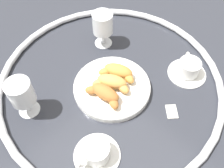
# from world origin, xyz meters

# --- Properties ---
(ground_plane) EXTENTS (2.20, 2.20, 0.00)m
(ground_plane) POSITION_xyz_m (0.00, 0.00, 0.00)
(ground_plane) COLOR #2D3038
(table_chrome_rim) EXTENTS (0.78, 0.78, 0.02)m
(table_chrome_rim) POSITION_xyz_m (0.00, 0.00, 0.01)
(table_chrome_rim) COLOR silver
(table_chrome_rim) RESTS_ON ground_plane
(pastry_plate) EXTENTS (0.26, 0.26, 0.02)m
(pastry_plate) POSITION_xyz_m (-0.02, 0.02, 0.01)
(pastry_plate) COLOR white
(pastry_plate) RESTS_ON ground_plane
(croissant_large) EXTENTS (0.12, 0.10, 0.04)m
(croissant_large) POSITION_xyz_m (-0.01, -0.03, 0.04)
(croissant_large) COLOR #CC893D
(croissant_large) RESTS_ON pastry_plate
(croissant_small) EXTENTS (0.12, 0.10, 0.04)m
(croissant_small) POSITION_xyz_m (-0.03, 0.02, 0.04)
(croissant_small) COLOR #D6994C
(croissant_small) RESTS_ON pastry_plate
(croissant_extra) EXTENTS (0.13, 0.08, 0.04)m
(croissant_extra) POSITION_xyz_m (-0.04, 0.07, 0.04)
(croissant_extra) COLOR #AD6B33
(croissant_extra) RESTS_ON pastry_plate
(coffee_cup_near) EXTENTS (0.14, 0.14, 0.06)m
(coffee_cup_near) POSITION_xyz_m (-0.16, 0.21, 0.03)
(coffee_cup_near) COLOR white
(coffee_cup_near) RESTS_ON ground_plane
(coffee_cup_far) EXTENTS (0.14, 0.14, 0.06)m
(coffee_cup_far) POSITION_xyz_m (-0.16, -0.22, 0.03)
(coffee_cup_far) COLOR white
(coffee_cup_far) RESTS_ON ground_plane
(juice_glass_left) EXTENTS (0.08, 0.08, 0.14)m
(juice_glass_left) POSITION_xyz_m (0.10, 0.26, 0.09)
(juice_glass_left) COLOR white
(juice_glass_left) RESTS_ON ground_plane
(juice_glass_right) EXTENTS (0.08, 0.08, 0.14)m
(juice_glass_right) POSITION_xyz_m (0.16, -0.12, 0.09)
(juice_glass_right) COLOR white
(juice_glass_right) RESTS_ON ground_plane
(sugar_packet) EXTENTS (0.06, 0.06, 0.01)m
(sugar_packet) POSITION_xyz_m (-0.22, -0.06, 0.00)
(sugar_packet) COLOR white
(sugar_packet) RESTS_ON ground_plane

